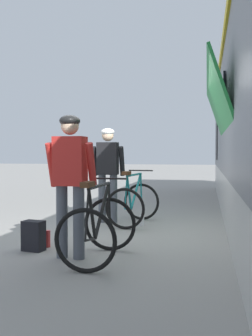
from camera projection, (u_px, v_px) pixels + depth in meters
ground_plane at (130, 234)px, 6.34m from camera, size 80.00×80.00×0.00m
cyclist_near_in_red at (70, 173)px, 4.82m from camera, size 0.62×0.32×1.76m
cyclist_far_in_dark at (108, 166)px, 7.34m from camera, size 0.61×0.31×1.76m
bicycle_near_black at (99, 228)px, 4.72m from camera, size 0.73×1.08×0.99m
bicycle_far_teal at (134, 202)px, 7.16m from camera, size 0.83×1.14×0.99m
backpack_on_platform at (34, 236)px, 5.22m from camera, size 0.31×0.23×0.40m
water_bottle_near_the_bikes at (142, 220)px, 7.03m from camera, size 0.08×0.08×0.19m
water_bottle_by_the_backpack at (48, 239)px, 5.43m from camera, size 0.08×0.08×0.23m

